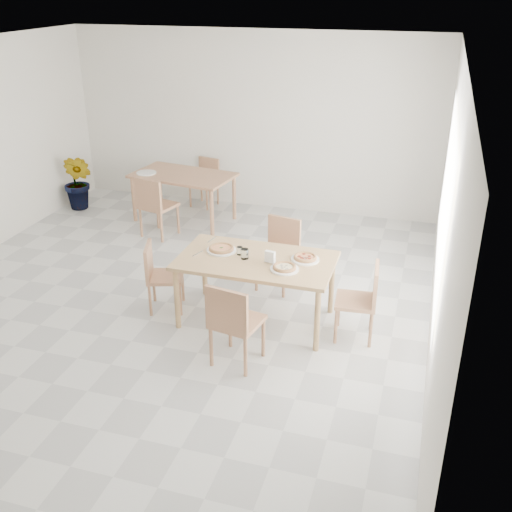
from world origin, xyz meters
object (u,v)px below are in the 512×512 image
(chair_east, at_px, (364,297))
(chair_back_s, at_px, (154,203))
(pizza_margherita, at_px, (221,248))
(plate_empty, at_px, (146,173))
(chair_back_n, at_px, (206,178))
(potted_plant, at_px, (79,182))
(chair_west, at_px, (159,272))
(napkin_holder, at_px, (270,257))
(chair_south, at_px, (233,320))
(plate_margherita, at_px, (221,250))
(pizza_mushroom, at_px, (284,267))
(chair_north, at_px, (280,248))
(tumbler_a, at_px, (245,254))
(tumbler_b, at_px, (240,251))
(plate_pepperoni, at_px, (305,259))
(plate_mushroom, at_px, (284,269))
(pizza_pepperoni, at_px, (305,257))
(second_table, at_px, (183,179))
(main_table, at_px, (256,265))

(chair_east, distance_m, chair_back_s, 3.75)
(pizza_margherita, bearing_deg, plate_empty, 131.10)
(chair_back_n, height_order, potted_plant, potted_plant)
(chair_west, height_order, pizza_margherita, pizza_margherita)
(napkin_holder, xyz_separation_m, chair_back_s, (-2.25, 1.89, -0.28))
(chair_back_s, distance_m, chair_back_n, 1.55)
(chair_west, bearing_deg, chair_south, -143.53)
(plate_margherita, distance_m, napkin_holder, 0.61)
(pizza_mushroom, bearing_deg, chair_north, 106.74)
(plate_margherita, xyz_separation_m, pizza_margherita, (0.00, 0.00, 0.02))
(chair_north, relative_size, chair_back_s, 0.95)
(tumbler_a, bearing_deg, chair_back_s, 136.53)
(tumbler_b, height_order, potted_plant, potted_plant)
(chair_north, height_order, chair_back_n, chair_north)
(chair_west, xyz_separation_m, chair_east, (2.30, 0.05, 0.02))
(plate_pepperoni, bearing_deg, chair_north, 121.79)
(pizza_margherita, relative_size, tumbler_b, 3.69)
(plate_mushroom, xyz_separation_m, plate_pepperoni, (0.15, 0.29, 0.00))
(chair_south, relative_size, plate_empty, 2.94)
(plate_pepperoni, distance_m, potted_plant, 4.94)
(pizza_pepperoni, bearing_deg, napkin_holder, -152.58)
(tumbler_b, xyz_separation_m, chair_back_s, (-1.88, 1.78, -0.26))
(napkin_holder, distance_m, plate_empty, 3.67)
(potted_plant, bearing_deg, second_table, 1.18)
(pizza_pepperoni, bearing_deg, chair_north, 121.79)
(chair_west, bearing_deg, potted_plant, 27.07)
(pizza_margherita, distance_m, pizza_mushroom, 0.82)
(chair_east, height_order, plate_margherita, chair_east)
(plate_margherita, height_order, napkin_holder, napkin_holder)
(second_table, bearing_deg, chair_east, -31.82)
(plate_pepperoni, height_order, tumbler_a, tumbler_a)
(chair_south, xyz_separation_m, chair_north, (0.00, 1.78, -0.02))
(pizza_margherita, xyz_separation_m, chair_back_n, (-1.45, 3.28, -0.33))
(chair_west, xyz_separation_m, second_table, (-0.82, 2.67, 0.21))
(pizza_mushroom, xyz_separation_m, tumbler_b, (-0.56, 0.23, 0.01))
(chair_west, distance_m, tumbler_b, 0.99)
(pizza_margherita, xyz_separation_m, pizza_mushroom, (0.78, -0.26, 0.00))
(main_table, bearing_deg, chair_south, -87.42)
(plate_mushroom, bearing_deg, main_table, 155.09)
(chair_west, distance_m, pizza_margherita, 0.79)
(pizza_mushroom, distance_m, second_table, 3.60)
(pizza_margherita, height_order, napkin_holder, napkin_holder)
(chair_west, xyz_separation_m, chair_back_s, (-0.95, 1.91, 0.07))
(pizza_mushroom, bearing_deg, pizza_margherita, 161.78)
(main_table, xyz_separation_m, chair_west, (-1.13, -0.07, -0.22))
(main_table, distance_m, chair_east, 1.19)
(chair_west, relative_size, second_table, 0.49)
(tumbler_b, distance_m, potted_plant, 4.38)
(tumbler_a, bearing_deg, chair_north, 80.05)
(plate_empty, bearing_deg, plate_margherita, -48.90)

